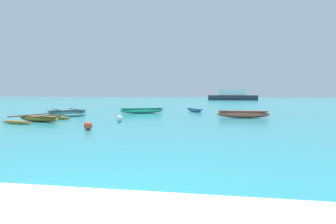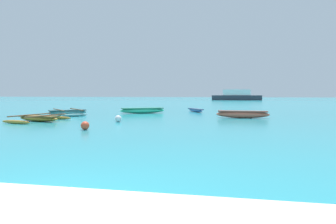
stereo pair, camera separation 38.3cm
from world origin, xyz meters
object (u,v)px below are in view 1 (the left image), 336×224
Objects in this scene: moored_boat_3 at (39,118)px; mooring_buoy_0 at (120,119)px; moored_boat_4 at (195,110)px; distant_ferry at (233,96)px; mooring_buoy_1 at (88,126)px; moored_boat_2 at (243,114)px; moored_boat_0 at (67,112)px; moored_boat_1 at (142,110)px.

moored_boat_3 is 9.54× the size of mooring_buoy_0.
moored_boat_4 is 10.65m from mooring_buoy_0.
distant_ferry is at bearing 145.53° from moored_boat_4.
mooring_buoy_1 is at bearing -42.76° from moored_boat_4.
moored_boat_2 is 0.31× the size of distant_ferry.
mooring_buoy_0 is at bearing 18.36° from moored_boat_3.
distant_ferry reaches higher than mooring_buoy_0.
mooring_buoy_0 is at bearing -147.31° from moored_boat_2.
moored_boat_0 is 10.69m from moored_boat_4.
mooring_buoy_1 is (0.48, -11.15, -0.06)m from moored_boat_1.
distant_ferry is (14.19, 51.56, 0.81)m from moored_boat_0.
moored_boat_1 is at bearing 95.02° from mooring_buoy_0.
distant_ferry reaches higher than moored_boat_0.
mooring_buoy_1 is at bearing -98.26° from distant_ferry.
moored_boat_1 is 1.35× the size of moored_boat_4.
moored_boat_2 is at bearing -44.75° from moored_boat_0.
moored_boat_4 is (-3.70, 5.95, -0.10)m from moored_boat_2.
moored_boat_3 reaches higher than mooring_buoy_0.
distant_ferry is (1.37, 51.91, 0.75)m from moored_boat_2.
moored_boat_0 is 9.91m from mooring_buoy_1.
moored_boat_4 is at bearing 64.92° from moored_boat_3.
moored_boat_0 is 53.48m from distant_ferry.
moored_boat_1 is 4.88m from moored_boat_4.
moored_boat_3 reaches higher than moored_boat_4.
mooring_buoy_0 is at bearing -81.47° from moored_boat_0.
moored_boat_3 is 13.34m from moored_boat_4.
moored_boat_3 is at bearing -122.32° from moored_boat_0.
moored_boat_0 is 7.24m from mooring_buoy_0.
moored_boat_1 is 49.51m from distant_ferry.
mooring_buoy_0 is (-3.43, -10.08, 0.03)m from moored_boat_4.
distant_ferry is (13.24, 56.52, 0.84)m from moored_boat_3.
moored_boat_2 is (7.78, -3.27, 0.02)m from moored_boat_1.
moored_boat_0 is at bearing 113.45° from moored_boat_3.
moored_boat_4 is 46.25m from distant_ferry.
moored_boat_4 is at bearing 124.48° from moored_boat_2.
moored_boat_2 is 12.73m from moored_boat_3.
moored_boat_1 is at bearing 159.80° from moored_boat_2.
moored_boat_1 is 8.44m from moored_boat_2.
moored_boat_2 is 7.01m from moored_boat_4.
moored_boat_2 is 0.95× the size of moored_boat_3.
moored_boat_0 is 10.46× the size of mooring_buoy_1.
moored_boat_3 is at bearing -146.16° from moored_boat_1.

